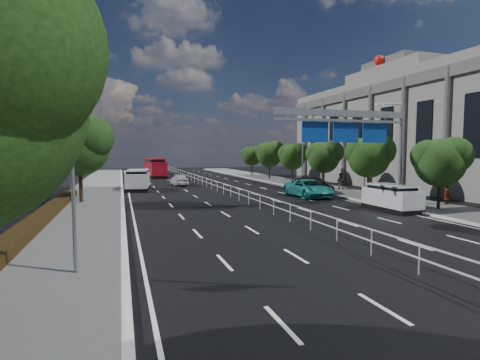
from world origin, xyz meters
name	(u,v)px	position (x,y,z in m)	size (l,w,h in m)	color
ground	(358,250)	(0.00, 0.00, 0.00)	(160.00, 160.00, 0.00)	black
sidewalk_near	(41,278)	(-11.50, 0.00, 0.07)	(5.00, 140.00, 0.14)	slate
kerb_near	(125,270)	(-9.00, 0.00, 0.07)	(0.25, 140.00, 0.15)	silver
median_fence	(219,187)	(0.00, 22.50, 0.53)	(0.05, 85.00, 1.02)	silver
hedge_near	(17,237)	(-13.30, 5.00, 0.36)	(1.00, 36.00, 0.44)	black
toilet_sign	(57,185)	(-10.95, 0.00, 2.94)	(1.62, 0.18, 4.34)	gray
overhead_gantry	(356,128)	(6.74, 10.05, 5.61)	(10.24, 0.38, 7.45)	gray
streetlight_far	(300,141)	(10.50, 26.00, 5.21)	(2.78, 2.40, 9.00)	gray
civic_hall	(421,131)	(23.72, 22.00, 6.27)	(14.40, 36.00, 14.35)	slate
near_tree_back	(80,143)	(-11.94, 17.97, 4.61)	(4.84, 4.51, 6.69)	black
far_tree_c	(441,160)	(11.24, 6.98, 3.43)	(3.52, 3.28, 4.94)	black
far_tree_d	(370,155)	(11.25, 14.48, 3.69)	(3.85, 3.59, 5.34)	black
far_tree_e	(324,156)	(11.25, 21.98, 3.56)	(3.63, 3.38, 5.13)	black
far_tree_f	(293,155)	(11.24, 29.48, 3.49)	(3.52, 3.28, 5.02)	black
far_tree_g	(270,153)	(11.25, 36.98, 3.75)	(3.96, 3.69, 5.45)	black
far_tree_h	(252,155)	(11.24, 44.48, 3.42)	(3.41, 3.18, 4.91)	black
white_minivan	(138,180)	(-7.42, 27.00, 1.05)	(2.74, 5.14, 2.13)	black
red_bus	(155,167)	(-4.03, 47.00, 1.52)	(2.99, 9.90, 2.92)	black
near_car_silver	(179,180)	(-2.59, 31.07, 0.70)	(1.65, 4.09, 1.39)	silver
near_car_dark	(156,169)	(-2.88, 57.05, 0.85)	(1.81, 5.19, 1.71)	black
silver_minivan	(391,198)	(8.30, 8.10, 0.86)	(1.82, 4.24, 1.76)	black
parked_car_teal	(308,188)	(6.50, 16.47, 0.76)	(2.52, 5.46, 1.52)	#1C817C
parked_car_dark	(313,185)	(8.30, 19.00, 0.79)	(2.22, 5.45, 1.58)	black
pedestrian_a	(447,192)	(13.40, 8.43, 1.06)	(0.67, 0.44, 1.84)	gray
pedestrian_b	(340,181)	(12.29, 20.51, 0.96)	(0.79, 0.62, 1.63)	gray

